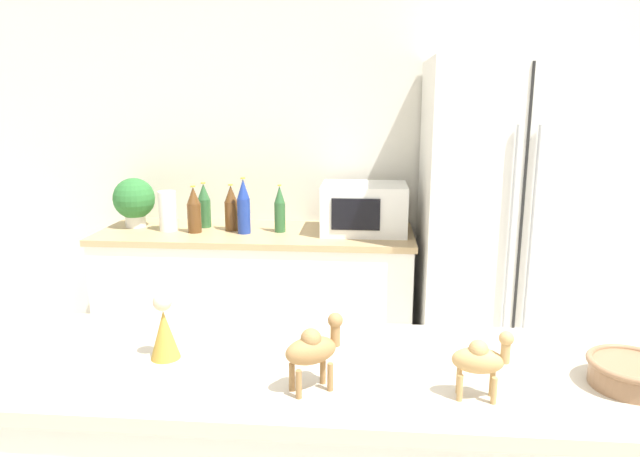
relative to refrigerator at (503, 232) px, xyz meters
The scene contains 15 objects.
wall_back 1.03m from the refrigerator, 155.69° to the left, with size 8.00×0.06×2.55m.
back_counter 1.47m from the refrigerator, behind, with size 1.82×0.63×0.88m.
refrigerator is the anchor object (origin of this frame).
potted_plant 2.14m from the refrigerator, behind, with size 0.24×0.24×0.29m.
paper_towel_roll 1.91m from the refrigerator, behind, with size 0.10×0.10×0.23m.
microwave 0.78m from the refrigerator, behind, with size 0.48×0.37×0.28m.
back_bottle_0 1.25m from the refrigerator, behind, with size 0.06×0.06×0.28m.
back_bottle_1 1.45m from the refrigerator, behind, with size 0.07×0.07×0.32m.
back_bottle_2 1.74m from the refrigerator, behind, with size 0.08×0.08×0.27m.
back_bottle_3 1.54m from the refrigerator, behind, with size 0.08×0.08×0.27m.
back_bottle_4 1.73m from the refrigerator, behind, with size 0.08×0.08×0.27m.
fruit_bowl 1.94m from the refrigerator, 94.83° to the right, with size 0.19×0.19×0.06m.
camel_figurine 2.19m from the refrigerator, 113.01° to the right, with size 0.13×0.11×0.17m.
camel_figurine_second 2.08m from the refrigerator, 104.05° to the right, with size 0.12×0.06×0.15m.
wise_man_figurine_crimson 2.25m from the refrigerator, 123.09° to the right, with size 0.07×0.07×0.17m.
Camera 1 is at (0.15, -0.80, 1.63)m, focal length 32.00 mm.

